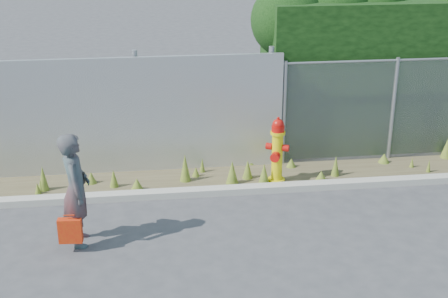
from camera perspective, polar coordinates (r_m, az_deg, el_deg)
ground at (r=9.40m, az=2.92°, el=-8.72°), size 80.00×80.00×0.00m
curb at (r=10.95m, az=1.30°, el=-3.75°), size 16.00×0.22×0.12m
weed_strip at (r=11.48m, az=-0.63°, el=-2.17°), size 16.00×1.34×0.53m
corrugated_fence at (r=11.71m, az=-15.49°, el=2.66°), size 8.50×0.21×2.30m
chainlink_fence at (r=12.94m, az=19.50°, el=3.63°), size 6.50×0.07×2.05m
hedge at (r=13.65m, az=18.73°, el=8.69°), size 7.64×1.87×3.80m
fire_hydrant at (r=11.20m, az=4.90°, el=-0.21°), size 0.42×0.37×1.24m
woman at (r=9.31m, az=-13.39°, el=-3.63°), size 0.46×0.66×1.73m
red_tote_bag at (r=9.30m, az=-13.88°, el=-7.25°), size 0.34×0.12×0.44m
black_shoulder_bag at (r=9.39m, az=-13.32°, el=-2.59°), size 0.23×0.09×0.17m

